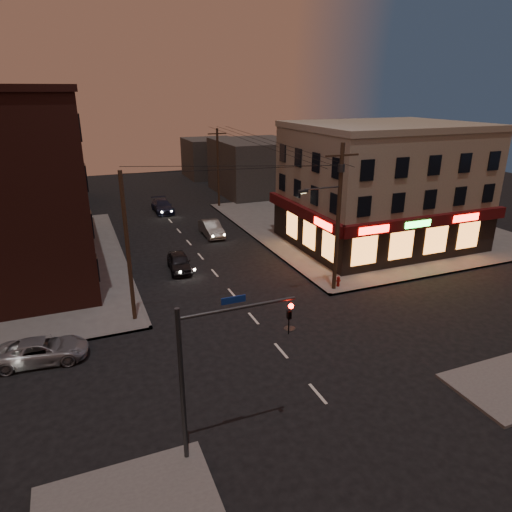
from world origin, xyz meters
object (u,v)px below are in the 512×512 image
sedan_near (179,262)px  fire_hydrant (338,281)px  suv_cross (43,350)px  sedan_far (162,206)px  sedan_mid (211,228)px

sedan_near → fire_hydrant: (9.64, -7.59, -0.13)m
suv_cross → sedan_far: (11.83, 28.25, 0.09)m
sedan_far → fire_hydrant: size_ratio=6.63×
suv_cross → sedan_mid: bearing=-33.2°
suv_cross → sedan_far: 30.62m
sedan_mid → fire_hydrant: (4.70, -15.26, -0.18)m
sedan_near → sedan_far: (2.37, 18.43, 0.03)m
sedan_mid → sedan_far: bearing=104.1°
sedan_mid → sedan_far: sedan_mid is taller
sedan_near → fire_hydrant: size_ratio=5.41×
sedan_near → suv_cross: bearing=-128.8°
suv_cross → fire_hydrant: bearing=-77.1°
sedan_near → sedan_far: 18.58m
sedan_near → fire_hydrant: bearing=-33.2°
sedan_near → fire_hydrant: sedan_near is taller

